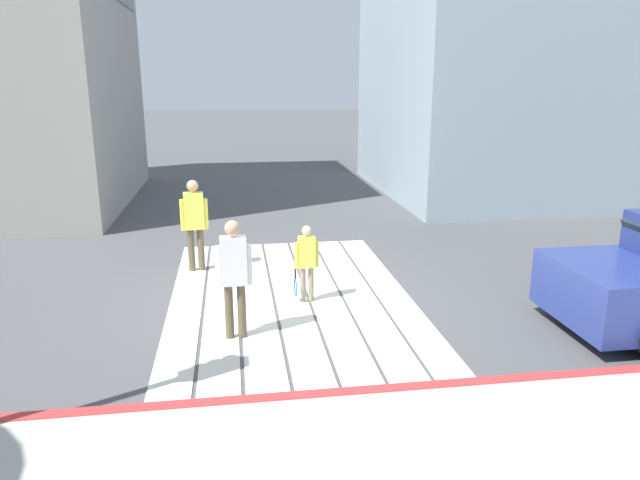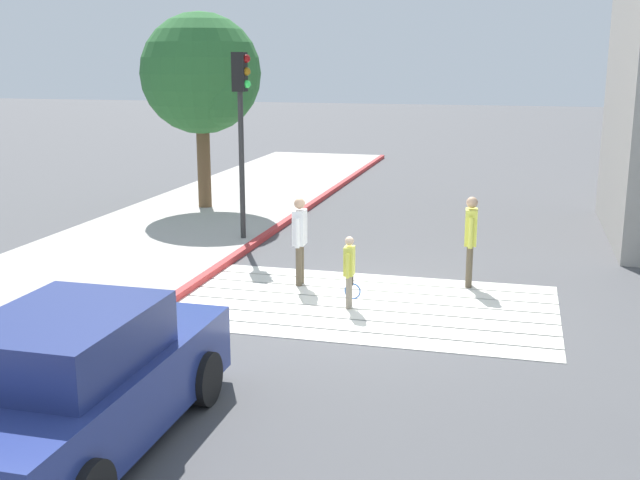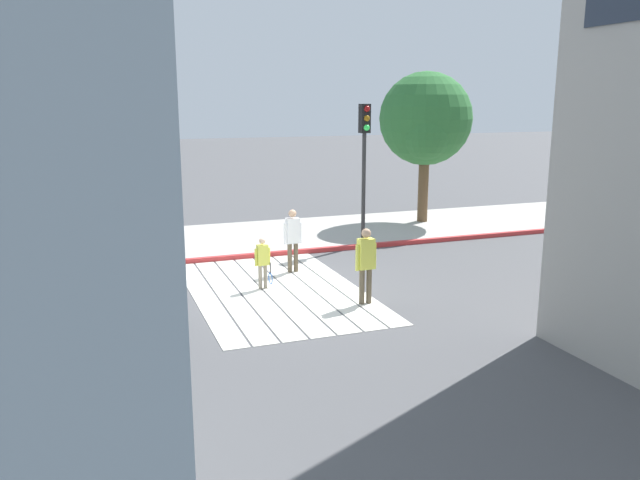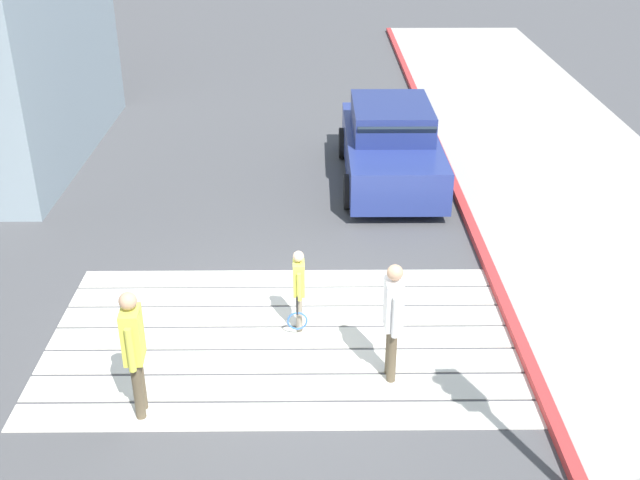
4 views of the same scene
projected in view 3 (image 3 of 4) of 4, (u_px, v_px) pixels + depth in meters
name	position (u px, v px, depth m)	size (l,w,h in m)	color
ground_plane	(276.00, 291.00, 14.80)	(120.00, 120.00, 0.00)	#4C4C4F
crosswalk_stripes	(276.00, 290.00, 14.80)	(6.40, 3.80, 0.01)	silver
sidewalk_west	(225.00, 240.00, 19.92)	(4.80, 40.00, 0.12)	#ADA8A0
curb_painted	(243.00, 256.00, 17.77)	(0.16, 40.00, 0.13)	#BC3333
car_parked_near_curb	(13.00, 261.00, 14.56)	(2.00, 4.31, 1.57)	navy
traffic_light_corner	(364.00, 145.00, 18.72)	(0.39, 0.28, 4.24)	#2D2D2D
street_tree	(426.00, 121.00, 21.76)	(3.20, 3.20, 5.32)	brown
pedestrian_adult_lead	(293.00, 236.00, 16.19)	(0.22, 0.48, 1.64)	brown
pedestrian_adult_trailing	(366.00, 260.00, 13.63)	(0.24, 0.49, 1.68)	brown
pedestrian_child_with_racket	(263.00, 260.00, 14.79)	(0.28, 0.38, 1.24)	gray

